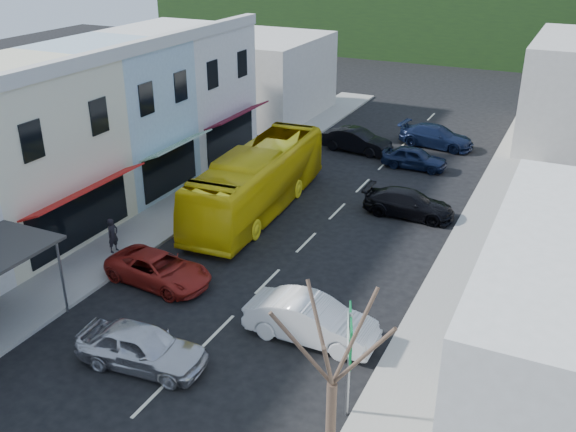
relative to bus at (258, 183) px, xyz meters
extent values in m
plane|color=black|center=(3.81, -10.36, -1.55)|extent=(120.00, 120.00, 0.00)
cube|color=gray|center=(-3.69, -0.36, -1.48)|extent=(3.00, 52.00, 0.15)
cube|color=gray|center=(11.31, -0.36, -1.48)|extent=(3.00, 52.00, 0.15)
cube|color=beige|center=(-8.69, -7.36, 2.45)|extent=(7.00, 8.00, 8.00)
cube|color=#A91511|center=(-4.59, -7.36, 1.50)|extent=(1.30, 6.80, 0.08)
cube|color=#98B3C0|center=(-8.69, -0.36, 2.45)|extent=(7.00, 6.00, 8.00)
cube|color=#195926|center=(-4.59, -0.36, 1.50)|extent=(1.30, 5.10, 0.08)
cube|color=beige|center=(-8.69, 6.14, 2.45)|extent=(7.00, 7.00, 8.00)
cube|color=#510C1B|center=(-4.59, 6.14, 1.50)|extent=(1.30, 5.95, 0.08)
cube|color=#B7B2A8|center=(-8.19, 16.64, 1.45)|extent=(8.00, 10.00, 6.00)
imported|color=yellow|center=(0.00, 0.00, 0.00)|extent=(3.21, 11.73, 3.10)
imported|color=silver|center=(2.56, -13.20, -0.85)|extent=(4.56, 2.22, 1.40)
imported|color=silver|center=(7.09, -9.32, -0.85)|extent=(4.41, 1.81, 1.40)
imported|color=maroon|center=(-0.22, -8.40, -0.85)|extent=(4.76, 2.33, 1.40)
imported|color=black|center=(7.29, 2.72, -0.85)|extent=(4.51, 1.87, 1.40)
imported|color=#0E1732|center=(5.67, 9.75, -0.85)|extent=(4.41, 1.84, 1.40)
imported|color=black|center=(1.39, 11.24, -0.85)|extent=(4.58, 2.30, 1.40)
imported|color=#0E1732|center=(5.87, 14.50, -0.85)|extent=(4.69, 2.38, 1.40)
imported|color=black|center=(-3.58, -7.16, -0.55)|extent=(0.45, 0.63, 1.70)
camera|label=1|loc=(14.64, -27.12, 12.14)|focal=40.00mm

